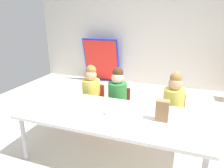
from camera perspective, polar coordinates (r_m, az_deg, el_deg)
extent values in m
cube|color=silver|center=(2.97, 2.25, -13.96)|extent=(5.70, 4.83, 0.02)
cube|color=silver|center=(3.10, -5.88, -12.23)|extent=(0.43, 0.43, 0.00)
cube|color=beige|center=(4.88, 11.31, 14.03)|extent=(5.70, 0.10, 2.47)
cube|color=white|center=(2.26, 0.07, -8.63)|extent=(2.01, 0.83, 0.04)
cylinder|color=#B2B2B7|center=(2.58, -23.31, -13.83)|extent=(0.05, 0.05, 0.53)
cylinder|color=#B2B2B7|center=(3.06, -14.32, -7.61)|extent=(0.05, 0.05, 0.53)
cylinder|color=#B2B2B7|center=(2.61, 23.03, -13.31)|extent=(0.05, 0.05, 0.53)
cube|color=red|center=(3.09, -5.67, -6.13)|extent=(0.32, 0.30, 0.03)
cube|color=red|center=(3.16, -4.60, -2.60)|extent=(0.29, 0.02, 0.30)
cylinder|color=#D8C64C|center=(3.00, -5.81, -2.31)|extent=(0.32, 0.32, 0.38)
sphere|color=tan|center=(2.92, -5.97, 2.46)|extent=(0.17, 0.17, 0.17)
sphere|color=olive|center=(2.91, -5.91, 3.85)|extent=(0.15, 0.15, 0.15)
cylinder|color=red|center=(3.11, -8.99, -9.18)|extent=(0.02, 0.02, 0.28)
cylinder|color=red|center=(3.00, -4.19, -10.11)|extent=(0.02, 0.02, 0.28)
cylinder|color=red|center=(3.31, -6.84, -7.26)|extent=(0.02, 0.02, 0.28)
cylinder|color=red|center=(3.21, -2.31, -8.04)|extent=(0.02, 0.02, 0.28)
cube|color=red|center=(2.95, 1.48, -7.26)|extent=(0.32, 0.30, 0.03)
cube|color=red|center=(3.02, 2.40, -3.53)|extent=(0.29, 0.02, 0.30)
cylinder|color=#2D7A38|center=(2.86, 1.51, -3.28)|extent=(0.33, 0.33, 0.38)
sphere|color=beige|center=(2.78, 1.56, 1.71)|extent=(0.17, 0.17, 0.17)
sphere|color=#472D19|center=(2.77, 1.65, 3.17)|extent=(0.15, 0.15, 0.15)
cylinder|color=red|center=(2.95, -1.98, -10.51)|extent=(0.02, 0.02, 0.28)
cylinder|color=red|center=(2.87, 3.32, -11.41)|extent=(0.02, 0.02, 0.28)
cylinder|color=red|center=(3.17, -0.23, -8.38)|extent=(0.02, 0.02, 0.28)
cylinder|color=red|center=(3.09, 4.71, -9.14)|extent=(0.02, 0.02, 0.28)
cube|color=red|center=(2.83, 16.32, -9.20)|extent=(0.32, 0.30, 0.03)
cube|color=red|center=(2.91, 16.80, -5.25)|extent=(0.29, 0.02, 0.30)
cylinder|color=#D8C64C|center=(2.74, 16.73, -5.11)|extent=(0.34, 0.34, 0.38)
sphere|color=tan|center=(2.65, 17.24, 0.06)|extent=(0.17, 0.17, 0.17)
sphere|color=olive|center=(2.64, 17.40, 1.57)|extent=(0.15, 0.15, 0.15)
cylinder|color=red|center=(2.80, 12.92, -12.78)|extent=(0.02, 0.02, 0.28)
cylinder|color=red|center=(2.79, 18.78, -13.44)|extent=(0.02, 0.02, 0.28)
cylinder|color=red|center=(3.02, 13.57, -10.32)|extent=(0.02, 0.02, 0.28)
cylinder|color=red|center=(3.02, 18.94, -10.92)|extent=(0.02, 0.02, 0.28)
cube|color=#1E33BF|center=(5.12, -2.91, 6.63)|extent=(0.90, 0.28, 1.09)
cube|color=red|center=(5.08, -3.07, 6.56)|extent=(0.83, 0.23, 0.99)
cube|color=#9E754C|center=(2.12, 13.82, -7.18)|extent=(0.13, 0.09, 0.22)
cylinder|color=white|center=(2.22, -1.01, -8.40)|extent=(0.18, 0.18, 0.01)
cylinder|color=white|center=(2.45, -9.79, -6.06)|extent=(0.18, 0.18, 0.01)
torus|color=white|center=(2.22, -1.01, -7.96)|extent=(0.10, 0.10, 0.03)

